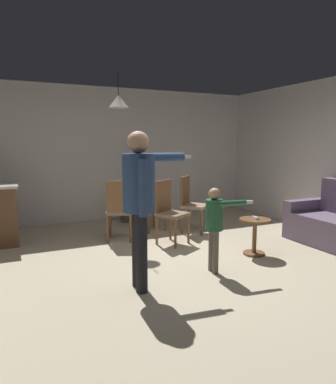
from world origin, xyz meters
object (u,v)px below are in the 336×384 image
object	(u,v)px
dining_chair_by_counter	(191,202)
spare_remote_on_table	(255,218)
person_adult	(140,193)
side_table_by_couch	(255,232)
dining_chair_near_wall	(119,208)
dining_chair_spare	(149,200)
person_child	(215,220)
potted_plant_corner	(127,202)
dining_chair_centre_back	(169,209)

from	to	relation	value
dining_chair_by_counter	spare_remote_on_table	world-z (taller)	dining_chair_by_counter
person_adult	side_table_by_couch	bearing A→B (deg)	109.36
side_table_by_couch	person_adult	size ratio (longest dim) A/B	0.30
dining_chair_near_wall	dining_chair_spare	world-z (taller)	same
dining_chair_near_wall	spare_remote_on_table	distance (m)	2.14
dining_chair_by_counter	spare_remote_on_table	size ratio (longest dim) A/B	7.69
dining_chair_near_wall	dining_chair_by_counter	bearing A→B (deg)	23.38
side_table_by_couch	person_child	xyz separation A→B (m)	(-0.89, -0.34, 0.33)
dining_chair_spare	potted_plant_corner	bearing A→B (deg)	-91.32
potted_plant_corner	spare_remote_on_table	xyz separation A→B (m)	(0.97, -2.80, 0.14)
person_adult	person_child	distance (m)	1.09
dining_chair_by_counter	spare_remote_on_table	distance (m)	1.54
dining_chair_by_counter	dining_chair_near_wall	world-z (taller)	same
dining_chair_near_wall	spare_remote_on_table	bearing A→B (deg)	-22.69
dining_chair_near_wall	potted_plant_corner	world-z (taller)	dining_chair_near_wall
person_child	dining_chair_by_counter	size ratio (longest dim) A/B	1.05
person_adult	dining_chair_centre_back	bearing A→B (deg)	151.58
dining_chair_by_counter	side_table_by_couch	bearing A→B (deg)	54.82
person_child	person_adult	bearing A→B (deg)	-77.83
dining_chair_spare	spare_remote_on_table	size ratio (longest dim) A/B	7.69
dining_chair_near_wall	person_adult	bearing A→B (deg)	-79.01
potted_plant_corner	spare_remote_on_table	distance (m)	2.97
side_table_by_couch	dining_chair_by_counter	size ratio (longest dim) A/B	0.52
person_child	dining_chair_spare	bearing A→B (deg)	-174.82
dining_chair_by_counter	potted_plant_corner	distance (m)	1.50
person_adult	person_child	bearing A→B (deg)	101.92
side_table_by_couch	dining_chair_centre_back	world-z (taller)	dining_chair_centre_back
potted_plant_corner	spare_remote_on_table	world-z (taller)	potted_plant_corner
dining_chair_near_wall	dining_chair_centre_back	bearing A→B (deg)	-11.04
side_table_by_couch	dining_chair_near_wall	distance (m)	2.15
potted_plant_corner	dining_chair_spare	bearing A→B (deg)	-79.44
dining_chair_by_counter	dining_chair_centre_back	xyz separation A→B (m)	(-0.66, -0.48, 0.00)
dining_chair_spare	potted_plant_corner	distance (m)	0.83
dining_chair_centre_back	spare_remote_on_table	size ratio (longest dim) A/B	7.69
dining_chair_by_counter	dining_chair_spare	size ratio (longest dim) A/B	1.00
dining_chair_by_counter	dining_chair_near_wall	distance (m)	1.35
side_table_by_couch	dining_chair_near_wall	xyz separation A→B (m)	(-1.54, 1.47, 0.22)
person_child	dining_chair_centre_back	world-z (taller)	person_child
person_child	side_table_by_couch	bearing A→B (deg)	117.47
dining_chair_near_wall	dining_chair_centre_back	distance (m)	0.81
person_adult	dining_chair_near_wall	world-z (taller)	person_adult
person_adult	person_child	world-z (taller)	person_adult
potted_plant_corner	spare_remote_on_table	bearing A→B (deg)	-70.92
dining_chair_centre_back	spare_remote_on_table	world-z (taller)	dining_chair_centre_back
dining_chair_by_counter	person_child	bearing A→B (deg)	27.03
dining_chair_spare	dining_chair_near_wall	bearing A→B (deg)	24.01
person_adult	potted_plant_corner	size ratio (longest dim) A/B	2.39
person_adult	dining_chair_spare	size ratio (longest dim) A/B	1.71
dining_chair_by_counter	potted_plant_corner	xyz separation A→B (m)	(-0.78, 1.27, -0.15)
spare_remote_on_table	person_adult	bearing A→B (deg)	-167.30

